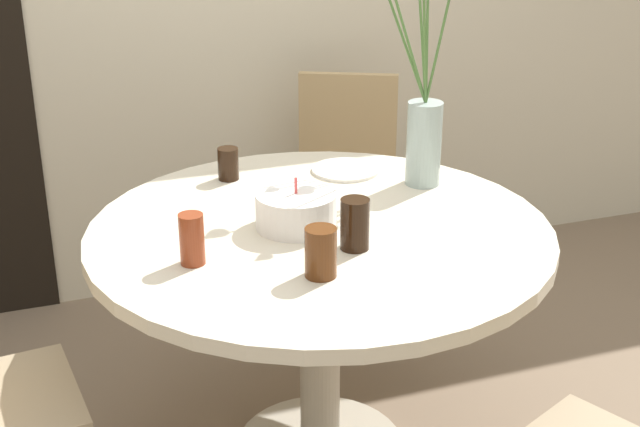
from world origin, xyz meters
The scene contains 9 objects.
dining_table centered at (0.00, 0.00, 0.63)m, with size 1.28×1.28×0.76m.
chair_right_flank centered at (0.42, 0.88, 0.52)m, with size 0.53×0.53×0.92m.
birthday_cake centered at (-0.06, 0.02, 0.81)m, with size 0.22×0.22×0.14m.
flower_vase centered at (0.40, 0.22, 1.01)m, with size 0.28×0.23×0.74m.
side_plate centered at (0.23, 0.39, 0.77)m, with size 0.22×0.22×0.01m.
drink_glass_0 centered at (0.04, -0.16, 0.83)m, with size 0.08×0.08×0.14m.
drink_glass_1 centered at (-0.38, -0.11, 0.83)m, with size 0.06×0.06×0.13m.
drink_glass_2 centered at (-0.15, 0.45, 0.81)m, with size 0.07×0.07×0.10m.
drink_glass_3 centered at (-0.10, -0.28, 0.82)m, with size 0.08×0.08×0.13m.
Camera 1 is at (-0.75, -2.11, 1.75)m, focal length 50.00 mm.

